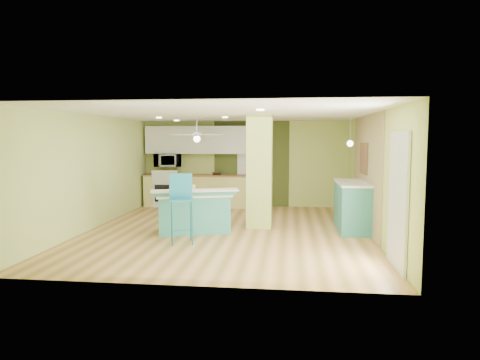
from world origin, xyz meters
name	(u,v)px	position (x,y,z in m)	size (l,w,h in m)	color
floor	(228,231)	(0.00, 0.00, -0.01)	(6.00, 7.00, 0.01)	olive
ceiling	(227,114)	(0.00, 0.00, 2.50)	(6.00, 7.00, 0.01)	white
wall_back	(245,164)	(0.00, 3.50, 1.25)	(6.00, 0.01, 2.50)	#B9C96B
wall_front	(189,195)	(0.00, -3.50, 1.25)	(6.00, 0.01, 2.50)	#B9C96B
wall_left	(94,172)	(-3.00, 0.00, 1.25)	(0.01, 7.00, 2.50)	#B9C96B
wall_right	(372,175)	(3.00, 0.00, 1.25)	(0.01, 7.00, 2.50)	#B9C96B
wood_panel	(366,172)	(2.99, 0.60, 1.25)	(0.02, 3.40, 2.50)	#917E53
olive_accent	(251,164)	(0.20, 3.49, 1.25)	(2.20, 0.02, 2.50)	#3F491D
interior_door	(251,172)	(0.20, 3.46, 1.00)	(0.82, 0.05, 2.00)	white
french_door	(398,200)	(2.97, -2.30, 1.05)	(0.04, 1.08, 2.10)	silver
column	(260,172)	(0.65, 0.50, 1.25)	(0.55, 0.55, 2.50)	#B1C35A
kitchen_run	(200,191)	(-1.30, 3.20, 0.47)	(3.25, 0.63, 0.94)	#D2CA6E
stove	(168,191)	(-2.25, 3.19, 0.46)	(0.76, 0.66, 1.08)	silver
upper_cabinets	(200,140)	(-1.30, 3.32, 1.95)	(3.20, 0.34, 0.80)	silver
microwave	(168,160)	(-2.25, 3.20, 1.35)	(0.70, 0.48, 0.39)	white
ceiling_fan	(197,135)	(-1.10, 2.00, 2.08)	(1.41, 1.41, 0.61)	silver
pendant_lamp	(350,143)	(2.65, 0.75, 1.88)	(0.14, 0.14, 0.69)	white
wall_decor	(364,158)	(2.96, 0.80, 1.55)	(0.03, 0.90, 0.70)	brown
peninsula	(194,212)	(-0.70, -0.20, 0.44)	(1.88, 1.41, 0.95)	teal
bar_stool	(181,197)	(-0.73, -1.11, 0.88)	(0.55, 0.55, 1.32)	teal
side_counter	(353,206)	(2.70, 0.44, 0.53)	(0.69, 1.63, 1.05)	teal
fruit_bowl	(217,174)	(-0.77, 3.13, 0.98)	(0.31, 0.31, 0.08)	#362516
canister	(192,189)	(-0.75, -0.10, 0.91)	(0.14, 0.14, 0.18)	gold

